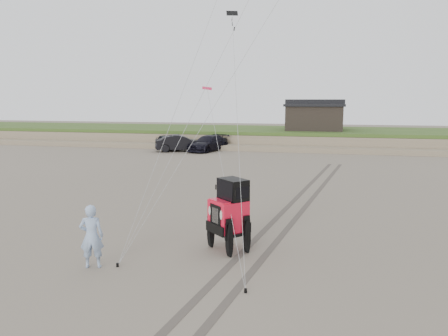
{
  "coord_description": "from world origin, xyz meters",
  "views": [
    {
      "loc": [
        3.25,
        -12.38,
        5.09
      ],
      "look_at": [
        -0.33,
        3.0,
        2.6
      ],
      "focal_mm": 35.0,
      "sensor_mm": 36.0,
      "label": 1
    }
  ],
  "objects_px": {
    "truck_a": "(167,142)",
    "cabin": "(314,116)",
    "truck_c": "(208,143)",
    "man": "(92,236)",
    "jeep": "(228,222)",
    "truck_b": "(180,143)"
  },
  "relations": [
    {
      "from": "truck_a",
      "to": "truck_c",
      "type": "bearing_deg",
      "value": -45.97
    },
    {
      "from": "cabin",
      "to": "truck_b",
      "type": "xyz_separation_m",
      "value": [
        -12.67,
        -8.65,
        -2.43
      ]
    },
    {
      "from": "truck_a",
      "to": "truck_b",
      "type": "distance_m",
      "value": 2.57
    },
    {
      "from": "truck_a",
      "to": "cabin",
      "type": "bearing_deg",
      "value": -11.09
    },
    {
      "from": "cabin",
      "to": "truck_c",
      "type": "relative_size",
      "value": 1.21
    },
    {
      "from": "truck_c",
      "to": "truck_a",
      "type": "bearing_deg",
      "value": -171.25
    },
    {
      "from": "truck_a",
      "to": "man",
      "type": "bearing_deg",
      "value": -110.22
    },
    {
      "from": "truck_b",
      "to": "man",
      "type": "height_order",
      "value": "man"
    },
    {
      "from": "truck_c",
      "to": "man",
      "type": "bearing_deg",
      "value": -63.38
    },
    {
      "from": "truck_b",
      "to": "jeep",
      "type": "bearing_deg",
      "value": 179.37
    },
    {
      "from": "cabin",
      "to": "jeep",
      "type": "distance_m",
      "value": 35.54
    },
    {
      "from": "truck_b",
      "to": "man",
      "type": "relative_size",
      "value": 2.49
    },
    {
      "from": "jeep",
      "to": "man",
      "type": "relative_size",
      "value": 2.68
    },
    {
      "from": "truck_a",
      "to": "jeep",
      "type": "bearing_deg",
      "value": -102.38
    },
    {
      "from": "jeep",
      "to": "truck_b",
      "type": "bearing_deg",
      "value": 155.6
    },
    {
      "from": "truck_b",
      "to": "truck_c",
      "type": "bearing_deg",
      "value": -93.63
    },
    {
      "from": "truck_b",
      "to": "cabin",
      "type": "bearing_deg",
      "value": -78.33
    },
    {
      "from": "cabin",
      "to": "man",
      "type": "distance_m",
      "value": 38.35
    },
    {
      "from": "truck_b",
      "to": "truck_c",
      "type": "height_order",
      "value": "truck_b"
    },
    {
      "from": "cabin",
      "to": "truck_b",
      "type": "height_order",
      "value": "cabin"
    },
    {
      "from": "truck_b",
      "to": "truck_a",
      "type": "bearing_deg",
      "value": 27.49
    },
    {
      "from": "man",
      "to": "jeep",
      "type": "bearing_deg",
      "value": -166.36
    }
  ]
}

